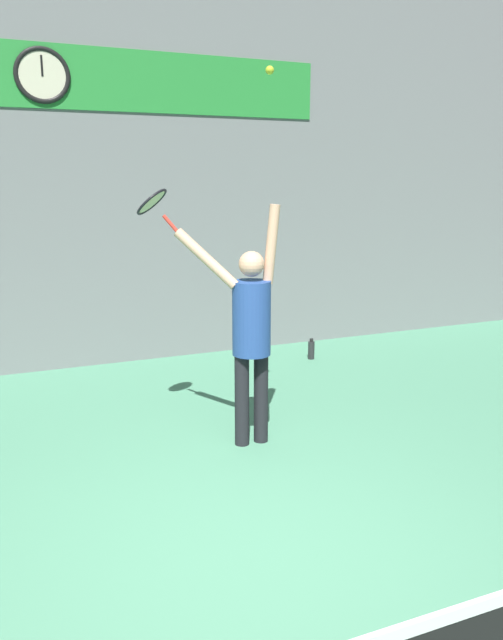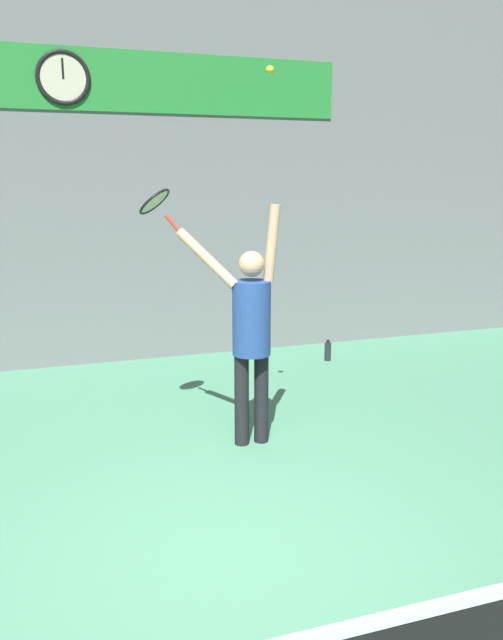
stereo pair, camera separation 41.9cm
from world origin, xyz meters
TOP-DOWN VIEW (x-y plane):
  - ground_plane at (0.00, 0.00)m, footprint 18.00×18.00m
  - back_wall at (0.00, 4.89)m, footprint 18.00×0.10m
  - sponsor_banner at (0.00, 4.83)m, footprint 5.63×0.02m
  - scoreboard_clock at (-0.65, 4.81)m, footprint 0.63×0.06m
  - tennis_player at (0.67, 1.81)m, footprint 0.87×0.55m
  - tennis_racket at (-0.05, 2.26)m, footprint 0.40×0.42m
  - tennis_ball at (0.83, 1.78)m, footprint 0.07×0.07m
  - water_bottle at (2.47, 4.00)m, footprint 0.09×0.09m

SIDE VIEW (x-z plane):
  - ground_plane at x=0.00m, z-range 0.00..0.00m
  - water_bottle at x=2.47m, z-range -0.01..0.27m
  - tennis_player at x=0.67m, z-range 0.02..2.16m
  - tennis_racket at x=-0.05m, z-range 1.95..2.33m
  - back_wall at x=0.00m, z-range 0.00..5.00m
  - tennis_ball at x=0.83m, z-range 3.17..3.24m
  - sponsor_banner at x=0.00m, z-range 3.15..3.87m
  - scoreboard_clock at x=-0.65m, z-range 3.19..3.82m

